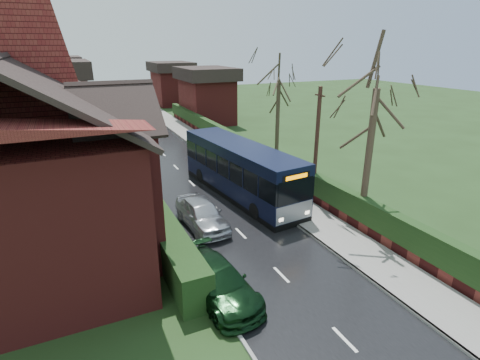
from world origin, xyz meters
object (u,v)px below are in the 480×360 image
brick_house (34,158)px  bus_stop_sign (272,168)px  telegraph_pole (316,146)px  car_green (218,282)px  car_silver (202,213)px  bus (241,171)px

brick_house → bus_stop_sign: (12.73, 1.22, -2.61)m
telegraph_pole → car_green: bearing=-143.1°
telegraph_pole → brick_house: bearing=178.4°
car_silver → telegraph_pole: 7.80m
brick_house → bus: brick_house is taller
brick_house → telegraph_pole: bearing=-3.1°
car_green → bus_stop_sign: bearing=43.7°
brick_house → bus: (10.94, 1.97, -2.74)m
car_green → telegraph_pole: 11.05m
car_silver → bus_stop_sign: bearing=21.1°
bus → bus_stop_sign: (1.80, -0.74, 0.13)m
bus → car_green: size_ratio=2.38×
bus → car_silver: size_ratio=2.50×
brick_house → telegraph_pole: (14.53, -0.78, -0.90)m
car_silver → bus_stop_sign: (5.50, 2.40, 1.01)m
bus_stop_sign → bus: bearing=148.7°
brick_house → car_green: brick_house is taller
brick_house → bus_stop_sign: brick_house is taller
bus_stop_sign → car_green: bearing=-138.9°
bus → car_green: 10.35m
brick_house → car_silver: bearing=-9.2°
telegraph_pole → bus_stop_sign: bearing=133.4°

